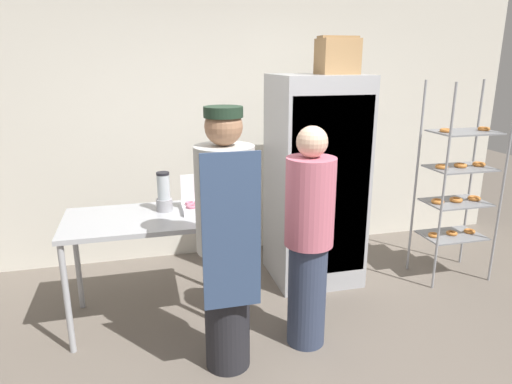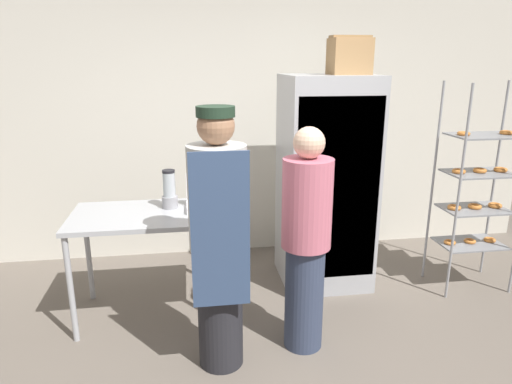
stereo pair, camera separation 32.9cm
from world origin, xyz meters
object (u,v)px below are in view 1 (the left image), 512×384
(baking_rack, at_px, (458,185))
(person_customer, at_px, (309,239))
(refrigerator, at_px, (315,181))
(cardboard_storage_box, at_px, (337,56))
(donut_box, at_px, (199,205))
(blender_pitcher, at_px, (164,194))
(person_baker, at_px, (226,241))

(baking_rack, bearing_deg, person_customer, -158.21)
(refrigerator, bearing_deg, baking_rack, -13.71)
(cardboard_storage_box, relative_size, person_customer, 0.21)
(refrigerator, xyz_separation_m, donut_box, (-1.12, -0.37, -0.03))
(refrigerator, distance_m, cardboard_storage_box, 1.11)
(refrigerator, relative_size, cardboard_storage_box, 5.69)
(refrigerator, distance_m, blender_pitcher, 1.41)
(person_baker, height_order, person_customer, person_baker)
(person_customer, bearing_deg, cardboard_storage_box, 58.82)
(blender_pitcher, height_order, person_customer, person_customer)
(refrigerator, distance_m, person_baker, 1.53)
(donut_box, distance_m, person_customer, 0.94)
(donut_box, relative_size, person_baker, 0.16)
(baking_rack, xyz_separation_m, person_baker, (-2.33, -0.81, 0.01))
(cardboard_storage_box, bearing_deg, refrigerator, 165.55)
(blender_pitcher, height_order, person_baker, person_baker)
(baking_rack, height_order, person_customer, baking_rack)
(cardboard_storage_box, bearing_deg, person_customer, -121.18)
(donut_box, xyz_separation_m, cardboard_storage_box, (1.26, 0.33, 1.13))
(refrigerator, height_order, baking_rack, refrigerator)
(baking_rack, bearing_deg, person_baker, -160.90)
(cardboard_storage_box, bearing_deg, donut_box, -165.42)
(donut_box, xyz_separation_m, person_baker, (0.07, -0.75, -0.00))
(blender_pitcher, distance_m, cardboard_storage_box, 1.86)
(baking_rack, relative_size, person_customer, 1.15)
(baking_rack, height_order, blender_pitcher, baking_rack)
(cardboard_storage_box, height_order, person_baker, cardboard_storage_box)
(refrigerator, xyz_separation_m, person_customer, (-0.44, -1.00, -0.13))
(donut_box, bearing_deg, baking_rack, 1.26)
(baking_rack, bearing_deg, refrigerator, 166.29)
(refrigerator, xyz_separation_m, person_baker, (-1.04, -1.12, -0.04))
(refrigerator, bearing_deg, person_baker, -132.99)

